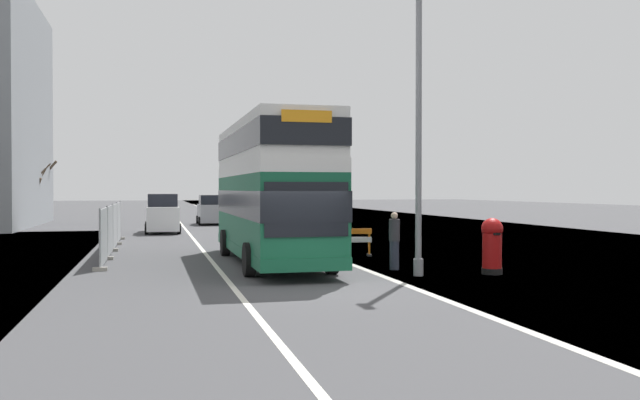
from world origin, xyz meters
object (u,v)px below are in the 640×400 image
at_px(roadworks_barrier, 347,239).
at_px(car_oncoming_near, 163,214).
at_px(pedestrian_at_kerb, 394,241).
at_px(lamppost_foreground, 419,133).
at_px(red_pillar_postbox, 492,243).
at_px(double_decker_bus, 271,189).
at_px(car_receding_mid, 212,211).

height_order(roadworks_barrier, car_oncoming_near, car_oncoming_near).
xyz_separation_m(roadworks_barrier, pedestrian_at_kerb, (0.25, -4.44, 0.26)).
xyz_separation_m(lamppost_foreground, red_pillar_postbox, (2.30, -0.15, -3.27)).
distance_m(red_pillar_postbox, pedestrian_at_kerb, 3.02).
relative_size(red_pillar_postbox, car_oncoming_near, 0.37).
relative_size(double_decker_bus, car_oncoming_near, 2.45).
relative_size(lamppost_foreground, car_oncoming_near, 1.97).
distance_m(lamppost_foreground, car_receding_mid, 31.05).
bearing_deg(lamppost_foreground, car_oncoming_near, 107.72).
bearing_deg(car_receding_mid, roadworks_barrier, -82.99).
distance_m(double_decker_bus, roadworks_barrier, 4.09).
height_order(double_decker_bus, roadworks_barrier, double_decker_bus).
bearing_deg(lamppost_foreground, red_pillar_postbox, -3.81).
xyz_separation_m(roadworks_barrier, car_oncoming_near, (-6.61, 15.96, 0.41)).
bearing_deg(roadworks_barrier, pedestrian_at_kerb, -86.72).
relative_size(roadworks_barrier, pedestrian_at_kerb, 1.02).
bearing_deg(roadworks_barrier, red_pillar_postbox, -66.31).
relative_size(lamppost_foreground, car_receding_mid, 2.24).
relative_size(red_pillar_postbox, pedestrian_at_kerb, 0.93).
height_order(roadworks_barrier, pedestrian_at_kerb, pedestrian_at_kerb).
distance_m(double_decker_bus, lamppost_foreground, 5.93).
bearing_deg(car_oncoming_near, double_decker_bus, -79.11).
xyz_separation_m(lamppost_foreground, pedestrian_at_kerb, (-0.16, 1.60, -3.28)).
bearing_deg(car_receding_mid, double_decker_bus, -90.42).
height_order(lamppost_foreground, pedestrian_at_kerb, lamppost_foreground).
bearing_deg(car_receding_mid, red_pillar_postbox, -79.44).
xyz_separation_m(roadworks_barrier, car_receding_mid, (-3.03, 24.65, 0.34)).
bearing_deg(red_pillar_postbox, car_receding_mid, 100.56).
xyz_separation_m(red_pillar_postbox, car_receding_mid, (-5.75, 30.85, 0.08)).
bearing_deg(pedestrian_at_kerb, red_pillar_postbox, -35.38).
distance_m(lamppost_foreground, pedestrian_at_kerb, 3.65).
distance_m(double_decker_bus, car_oncoming_near, 18.01).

